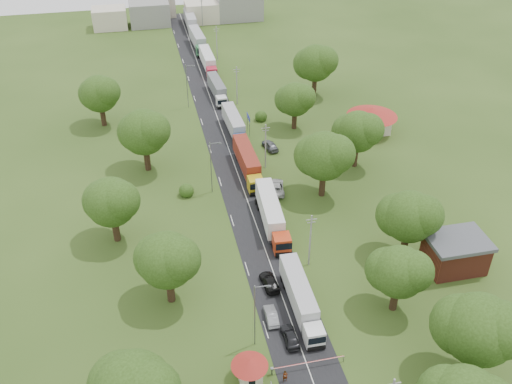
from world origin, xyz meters
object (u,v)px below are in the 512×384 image
object	(u,v)px
guard_booth	(250,367)
car_lane_mid	(271,316)
car_lane_front	(290,337)
boom_barrier	(297,365)
pedestrian_near	(285,376)
info_sign	(248,120)
truck_0	(300,297)

from	to	relation	value
guard_booth	car_lane_mid	distance (m)	9.92
guard_booth	car_lane_mid	size ratio (longest dim) A/B	1.07
guard_booth	car_lane_front	world-z (taller)	guard_booth
boom_barrier	pedestrian_near	world-z (taller)	pedestrian_near
info_sign	car_lane_mid	bearing A→B (deg)	-98.51
info_sign	truck_0	size ratio (longest dim) A/B	0.28
truck_0	car_lane_mid	distance (m)	4.59
boom_barrier	guard_booth	bearing A→B (deg)	-179.99
car_lane_mid	pedestrian_near	distance (m)	9.84
boom_barrier	pedestrian_near	xyz separation A→B (m)	(-1.85, -1.21, -0.07)
guard_booth	car_lane_front	size ratio (longest dim) A/B	1.00
car_lane_front	car_lane_mid	world-z (taller)	car_lane_front
guard_booth	info_sign	xyz separation A→B (m)	(12.40, 60.00, 0.84)
truck_0	car_lane_front	size ratio (longest dim) A/B	3.29
boom_barrier	car_lane_front	world-z (taller)	car_lane_front
info_sign	car_lane_mid	distance (m)	52.02
guard_booth	truck_0	world-z (taller)	truck_0
car_lane_front	boom_barrier	bearing A→B (deg)	84.92
truck_0	car_lane_mid	world-z (taller)	truck_0
pedestrian_near	car_lane_front	bearing A→B (deg)	72.37
car_lane_front	car_lane_mid	distance (m)	4.30
guard_booth	info_sign	distance (m)	61.27
boom_barrier	pedestrian_near	distance (m)	2.21
info_sign	car_lane_mid	world-z (taller)	info_sign
car_lane_mid	car_lane_front	bearing A→B (deg)	112.20
truck_0	car_lane_front	world-z (taller)	truck_0
guard_booth	car_lane_mid	xyz separation A→B (m)	(4.71, 8.60, -1.49)
guard_booth	pedestrian_near	xyz separation A→B (m)	(4.00, -1.21, -1.34)
boom_barrier	truck_0	size ratio (longest dim) A/B	0.64
boom_barrier	guard_booth	xyz separation A→B (m)	(-5.84, -0.00, 1.27)
boom_barrier	car_lane_mid	distance (m)	8.68
truck_0	pedestrian_near	bearing A→B (deg)	-114.48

